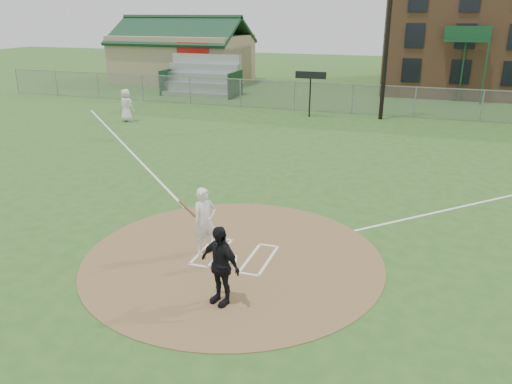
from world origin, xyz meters
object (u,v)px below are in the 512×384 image
(home_plate, at_px, (230,259))
(umpire, at_px, (220,265))
(catcher, at_px, (221,248))
(ondeck_player, at_px, (126,105))
(batter_at_plate, at_px, (205,221))

(home_plate, distance_m, umpire, 2.37)
(home_plate, xyz_separation_m, catcher, (-0.07, -0.44, 0.53))
(catcher, height_order, ondeck_player, ondeck_player)
(ondeck_player, bearing_deg, batter_at_plate, 137.82)
(home_plate, relative_size, catcher, 0.38)
(umpire, xyz_separation_m, ondeck_player, (-13.60, 17.37, 0.00))
(catcher, relative_size, ondeck_player, 0.54)
(catcher, bearing_deg, ondeck_player, 130.38)
(home_plate, distance_m, catcher, 0.69)
(umpire, xyz_separation_m, batter_at_plate, (-1.41, 2.28, -0.01))
(catcher, bearing_deg, home_plate, 82.22)
(home_plate, xyz_separation_m, umpire, (0.60, -2.07, 0.97))
(catcher, distance_m, umpire, 1.82)
(ondeck_player, bearing_deg, home_plate, 139.27)
(catcher, bearing_deg, umpire, -66.90)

